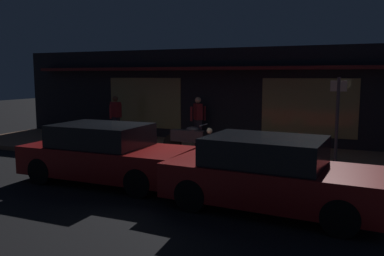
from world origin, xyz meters
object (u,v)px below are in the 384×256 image
object	(u,v)px
motorcycle	(189,139)
person_photographer	(116,116)
bicycle_parked	(100,135)
person_bystander	(198,119)
parked_car_far	(270,174)
parked_car_near	(105,154)
sign_post	(337,114)
trash_bin	(125,136)

from	to	relation	value
motorcycle	person_photographer	distance (m)	4.27
motorcycle	bicycle_parked	size ratio (longest dim) A/B	1.20
person_bystander	parked_car_far	size ratio (longest dim) A/B	0.40
parked_car_far	person_bystander	bearing A→B (deg)	123.65
motorcycle	parked_car_near	xyz separation A→B (m)	(-0.80, -3.28, 0.06)
person_photographer	parked_car_far	size ratio (longest dim) A/B	0.40
motorcycle	person_bystander	distance (m)	2.24
parked_car_near	person_bystander	bearing A→B (deg)	87.64
person_photographer	sign_post	size ratio (longest dim) A/B	0.70
bicycle_parked	motorcycle	bearing A→B (deg)	-4.02
person_bystander	parked_car_far	distance (m)	7.05
sign_post	trash_bin	bearing A→B (deg)	-171.72
bicycle_parked	person_bystander	size ratio (longest dim) A/B	0.85
person_bystander	sign_post	size ratio (longest dim) A/B	0.70
sign_post	parked_car_far	size ratio (longest dim) A/B	0.57
trash_bin	parked_car_near	size ratio (longest dim) A/B	0.23
person_photographer	trash_bin	world-z (taller)	person_photographer
bicycle_parked	parked_car_near	size ratio (longest dim) A/B	0.34
trash_bin	parked_car_near	distance (m)	3.37
person_photographer	motorcycle	bearing A→B (deg)	-24.34
sign_post	bicycle_parked	bearing A→B (deg)	-176.55
person_bystander	trash_bin	xyz separation A→B (m)	(-1.63, -2.35, -0.41)
person_bystander	sign_post	xyz separation A→B (m)	(4.84, -1.41, 0.48)
motorcycle	trash_bin	xyz separation A→B (m)	(-2.20, -0.22, -0.03)
person_photographer	person_bystander	distance (m)	3.32
parked_car_near	bicycle_parked	bearing A→B (deg)	127.69
person_photographer	trash_bin	size ratio (longest dim) A/B	1.80
motorcycle	person_bystander	xyz separation A→B (m)	(-0.58, 2.13, 0.38)
person_bystander	parked_car_near	distance (m)	5.43
trash_bin	parked_car_far	distance (m)	6.55
trash_bin	sign_post	bearing A→B (deg)	8.28
bicycle_parked	parked_car_far	distance (m)	7.93
bicycle_parked	parked_car_far	world-z (taller)	parked_car_far
motorcycle	parked_car_far	bearing A→B (deg)	-48.31
parked_car_near	parked_car_far	bearing A→B (deg)	-6.24
person_bystander	trash_bin	bearing A→B (deg)	-124.66
person_bystander	parked_car_near	world-z (taller)	person_bystander
person_photographer	parked_car_far	world-z (taller)	person_photographer
person_bystander	sign_post	bearing A→B (deg)	-16.25
bicycle_parked	trash_bin	world-z (taller)	trash_bin
parked_car_far	person_photographer	bearing A→B (deg)	142.69
person_bystander	parked_car_near	bearing A→B (deg)	-92.36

